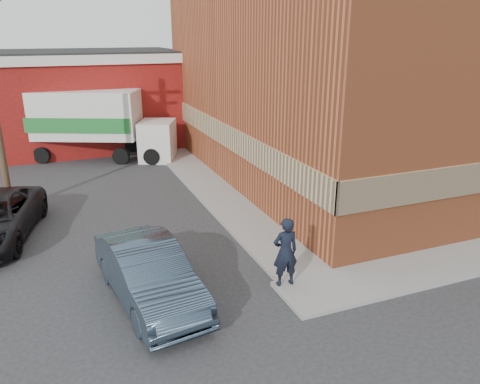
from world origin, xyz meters
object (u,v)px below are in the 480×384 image
object	(u,v)px
brick_building	(361,75)
sedan	(149,273)
warehouse	(42,100)
box_truck	(98,120)
man	(285,252)

from	to	relation	value
brick_building	sedan	distance (m)	15.39
warehouse	sedan	world-z (taller)	warehouse
box_truck	man	bearing A→B (deg)	-54.83
man	box_truck	xyz separation A→B (m)	(-3.14, 15.95, 1.05)
man	warehouse	bearing A→B (deg)	-70.72
brick_building	man	bearing A→B (deg)	-133.24
man	sedan	size ratio (longest dim) A/B	0.41
man	sedan	xyz separation A→B (m)	(-3.53, 0.75, -0.31)
brick_building	sedan	size ratio (longest dim) A/B	3.84
warehouse	man	xyz separation A→B (m)	(5.80, -20.25, -1.72)
man	sedan	world-z (taller)	man
sedan	man	bearing A→B (deg)	-20.01
sedan	brick_building	bearing A→B (deg)	26.79
man	sedan	bearing A→B (deg)	-8.70
warehouse	sedan	bearing A→B (deg)	-83.35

